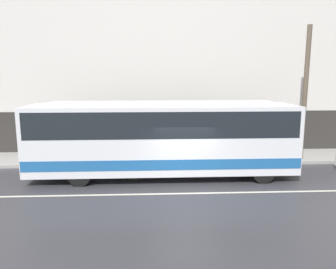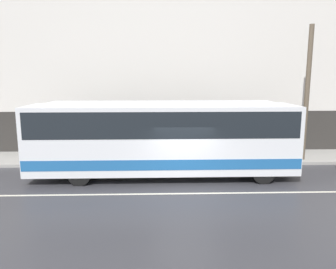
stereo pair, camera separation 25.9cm
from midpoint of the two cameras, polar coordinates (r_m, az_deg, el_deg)
ground_plane at (r=13.19m, az=3.66°, el=-10.24°), size 60.00×60.00×0.00m
sidewalk at (r=18.41m, az=2.02°, el=-4.04°), size 60.00×3.01×0.15m
building_facade at (r=19.49m, az=1.78°, el=10.98°), size 60.00×0.35×10.10m
lane_stripe at (r=13.18m, az=3.66°, el=-10.22°), size 54.00×0.14×0.01m
transit_bus at (r=14.78m, az=-0.46°, el=-0.18°), size 11.89×2.50×3.44m
utility_pole_near at (r=18.76m, az=23.41°, el=6.50°), size 0.25×0.25×7.02m
pedestrian_waiting at (r=18.44m, az=-7.95°, el=-1.34°), size 0.36×0.36×1.69m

